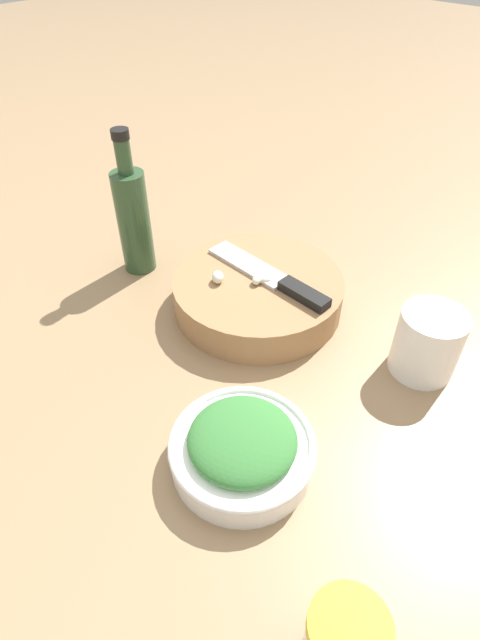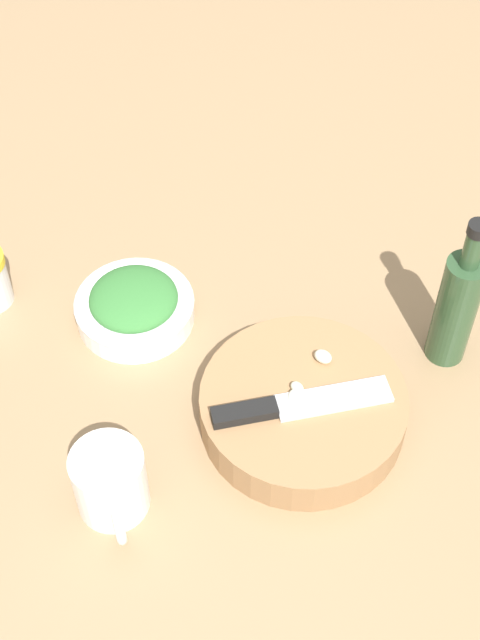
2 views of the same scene
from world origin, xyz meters
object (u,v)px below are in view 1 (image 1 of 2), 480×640
garlic_cloves (239,278)px  herb_bowl (242,447)px  coffee_mug (428,342)px  chef_knife (274,278)px  cutting_board (258,293)px  oil_bottle (133,218)px

garlic_cloves → herb_bowl: garlic_cloves is taller
garlic_cloves → coffee_mug: coffee_mug is taller
garlic_cloves → chef_knife: bearing=-132.9°
chef_knife → coffee_mug: 0.21m
cutting_board → herb_bowl: bearing=128.5°
chef_knife → oil_bottle: size_ratio=0.94×
coffee_mug → oil_bottle: (0.42, 0.10, 0.04)m
coffee_mug → chef_knife: bearing=11.3°
cutting_board → garlic_cloves: garlic_cloves is taller
garlic_cloves → herb_bowl: 0.24m
garlic_cloves → cutting_board: bearing=-120.0°
herb_bowl → coffee_mug: size_ratio=1.36×
cutting_board → oil_bottle: bearing=15.1°
cutting_board → chef_knife: (-0.02, -0.01, 0.03)m
cutting_board → garlic_cloves: size_ratio=3.32×
garlic_cloves → coffee_mug: size_ratio=0.64×
cutting_board → chef_knife: chef_knife is taller
cutting_board → herb_bowl: 0.25m
cutting_board → chef_knife: size_ratio=1.15×
chef_knife → herb_bowl: size_ratio=1.35×
chef_knife → herb_bowl: chef_knife is taller
chef_knife → oil_bottle: oil_bottle is taller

